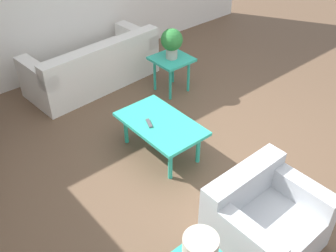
# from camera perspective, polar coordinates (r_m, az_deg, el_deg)

# --- Properties ---
(ground_plane) EXTENTS (14.00, 14.00, 0.00)m
(ground_plane) POSITION_cam_1_polar(r_m,az_deg,el_deg) (4.74, 6.57, -4.17)
(ground_plane) COLOR brown
(sofa) EXTENTS (0.97, 2.01, 0.74)m
(sofa) POSITION_cam_1_polar(r_m,az_deg,el_deg) (6.03, -10.67, 8.36)
(sofa) COLOR white
(sofa) RESTS_ON ground_plane
(armchair) EXTENTS (0.81, 0.93, 0.73)m
(armchair) POSITION_cam_1_polar(r_m,az_deg,el_deg) (3.72, 13.57, -13.22)
(armchair) COLOR silver
(armchair) RESTS_ON ground_plane
(coffee_table) EXTENTS (1.04, 0.63, 0.43)m
(coffee_table) POSITION_cam_1_polar(r_m,az_deg,el_deg) (4.52, -1.07, 0.04)
(coffee_table) COLOR #2DB79E
(coffee_table) RESTS_ON ground_plane
(side_table_plant) EXTENTS (0.52, 0.52, 0.53)m
(side_table_plant) POSITION_cam_1_polar(r_m,az_deg,el_deg) (5.70, 0.53, 9.10)
(side_table_plant) COLOR #2DB79E
(side_table_plant) RESTS_ON ground_plane
(potted_plant) EXTENTS (0.31, 0.31, 0.43)m
(potted_plant) POSITION_cam_1_polar(r_m,az_deg,el_deg) (5.55, 0.55, 12.19)
(potted_plant) COLOR #B2ADA3
(potted_plant) RESTS_ON side_table_plant
(table_lamp) EXTENTS (0.25, 0.25, 0.38)m
(table_lamp) POSITION_cam_1_polar(r_m,az_deg,el_deg) (2.85, 4.67, -17.72)
(table_lamp) COLOR red
(table_lamp) RESTS_ON side_table_lamp
(remote_control) EXTENTS (0.16, 0.10, 0.02)m
(remote_control) POSITION_cam_1_polar(r_m,az_deg,el_deg) (4.47, -2.76, 0.41)
(remote_control) COLOR #4C4C51
(remote_control) RESTS_ON coffee_table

